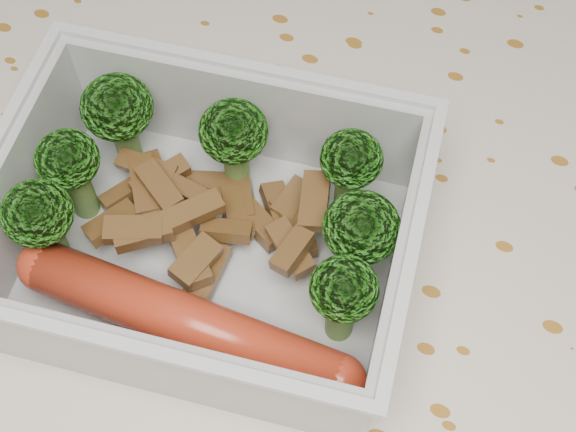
% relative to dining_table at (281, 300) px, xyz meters
% --- Properties ---
extents(dining_table, '(1.40, 0.90, 0.75)m').
position_rel_dining_table_xyz_m(dining_table, '(0.00, 0.00, 0.00)').
color(dining_table, brown).
rests_on(dining_table, ground).
extents(tablecloth, '(1.46, 0.96, 0.19)m').
position_rel_dining_table_xyz_m(tablecloth, '(0.00, 0.00, 0.05)').
color(tablecloth, beige).
rests_on(tablecloth, dining_table).
extents(lunch_container, '(0.21, 0.17, 0.07)m').
position_rel_dining_table_xyz_m(lunch_container, '(-0.02, -0.03, 0.11)').
color(lunch_container, silver).
rests_on(lunch_container, tablecloth).
extents(broccoli_florets, '(0.17, 0.11, 0.06)m').
position_rel_dining_table_xyz_m(broccoli_florets, '(-0.03, -0.01, 0.13)').
color(broccoli_florets, '#608C3F').
rests_on(broccoli_florets, lunch_container).
extents(meat_pile, '(0.11, 0.08, 0.03)m').
position_rel_dining_table_xyz_m(meat_pile, '(-0.03, -0.01, 0.11)').
color(meat_pile, brown).
rests_on(meat_pile, lunch_container).
extents(sausage, '(0.17, 0.03, 0.02)m').
position_rel_dining_table_xyz_m(sausage, '(-0.02, -0.07, 0.11)').
color(sausage, '#B4321A').
rests_on(sausage, lunch_container).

